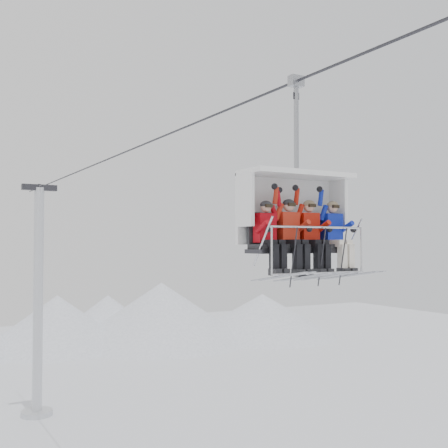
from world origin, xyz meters
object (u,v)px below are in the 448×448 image
lift_tower_right (38,316)px  skier_far_right (335,234)px  chairlift_carrier (293,211)px  skier_center_left (291,234)px  skier_center_right (312,234)px  skier_far_left (269,234)px

lift_tower_right → skier_far_right: bearing=-88.1°
chairlift_carrier → skier_far_right: bearing=-19.8°
lift_tower_right → chairlift_carrier: (0.00, -24.83, 4.89)m
skier_center_left → skier_center_right: same height
skier_center_left → skier_center_right: (0.51, 0.00, 0.00)m
lift_tower_right → chairlift_carrier: bearing=-90.0°
lift_tower_right → skier_far_left: lift_tower_right is taller
skier_center_left → skier_far_left: bearing=-179.3°
skier_center_left → skier_center_right: 0.51m
skier_center_left → chairlift_carrier: bearing=48.3°
skier_center_right → skier_far_right: same height
lift_tower_right → skier_center_right: lift_tower_right is taller
skier_center_right → skier_far_right: bearing=0.0°
chairlift_carrier → skier_center_left: (-0.27, -0.30, -0.47)m
lift_tower_right → skier_center_right: bearing=-89.5°
skier_center_left → skier_far_right: same height
skier_far_left → skier_center_right: 1.04m
lift_tower_right → skier_center_left: 25.52m
lift_tower_right → skier_center_left: bearing=-90.6°
lift_tower_right → skier_center_right: (0.23, -25.14, 4.43)m
skier_far_right → skier_center_right: bearing=180.0°
skier_far_left → skier_center_right: size_ratio=1.00×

